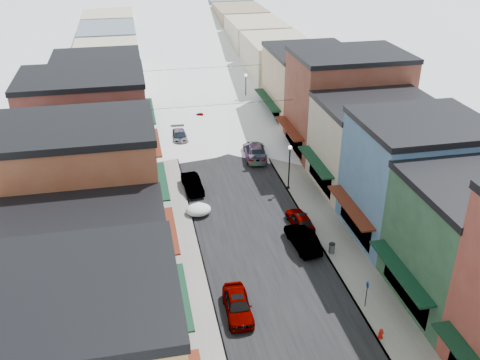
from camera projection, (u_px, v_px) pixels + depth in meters
name	position (u px, v px, depth m)	size (l,w,h in m)	color
road	(198.00, 100.00, 78.60)	(10.00, 160.00, 0.01)	black
sidewalk_left	(153.00, 103.00, 77.37)	(3.20, 160.00, 0.15)	gray
sidewalk_right	(242.00, 97.00, 79.76)	(3.20, 160.00, 0.15)	gray
curb_left	(164.00, 102.00, 77.65)	(0.10, 160.00, 0.15)	slate
curb_right	(232.00, 98.00, 79.48)	(0.10, 160.00, 0.15)	slate
bldg_l_cream	(87.00, 288.00, 32.72)	(11.30, 8.20, 9.50)	beige
bldg_l_brick_near	(82.00, 204.00, 38.90)	(12.30, 8.20, 12.50)	brown
bldg_l_grayblue	(96.00, 174.00, 47.19)	(11.30, 9.20, 9.00)	#7992A2
bldg_l_brick_far	(87.00, 127.00, 54.37)	(13.30, 9.20, 11.00)	maroon
bldg_l_tan	(100.00, 100.00, 63.48)	(11.30, 11.20, 10.00)	tan
bldg_r_green	(478.00, 243.00, 37.07)	(11.30, 9.20, 9.50)	#224830
bldg_r_blue	(415.00, 179.00, 44.66)	(11.30, 9.20, 10.50)	#3D648B
bldg_r_cream	(375.00, 144.00, 52.92)	(12.30, 9.20, 9.00)	#B3A890
bldg_r_brick_far	(346.00, 103.00, 60.26)	(13.30, 9.20, 11.50)	maroon
bldg_r_tan	(309.00, 86.00, 69.24)	(11.30, 11.20, 9.50)	tan
distant_blocks	(180.00, 39.00, 96.76)	(34.00, 55.00, 8.00)	gray
overhead_cables	(210.00, 84.00, 64.88)	(16.40, 15.04, 0.04)	black
car_silver_sedan	(238.00, 305.00, 37.34)	(1.81, 4.50, 1.53)	#AFB2B7
car_dark_hatch	(192.00, 184.00, 53.61)	(1.52, 4.37, 1.44)	black
car_silver_wagon	(179.00, 136.00, 64.62)	(1.93, 4.74, 1.37)	#A2A4AA
car_green_sedan	(303.00, 239.00, 44.72)	(1.65, 4.73, 1.56)	black
car_gray_suv	(300.00, 219.00, 47.58)	(1.65, 4.11, 1.40)	gray
car_black_sedan	(255.00, 151.00, 60.44)	(2.36, 5.81, 1.69)	black
car_lane_silver	(199.00, 119.00, 69.50)	(1.94, 4.81, 1.64)	#9B9CA2
car_lane_white	(198.00, 79.00, 85.42)	(2.78, 6.02, 1.67)	white
fire_hydrant	(381.00, 334.00, 35.21)	(0.44, 0.33, 0.75)	red
parking_sign	(367.00, 292.00, 37.57)	(0.07, 0.29, 2.17)	black
trash_can	(332.00, 248.00, 43.81)	(0.52, 0.52, 0.87)	slate
streetlamp_near	(289.00, 162.00, 52.68)	(0.39, 0.39, 4.68)	black
streetlamp_far	(246.00, 87.00, 73.86)	(0.41, 0.41, 4.90)	black
snow_pile_mid	(198.00, 209.00, 49.60)	(2.35, 2.65, 1.00)	white
snow_pile_far	(180.00, 141.00, 64.03)	(2.11, 2.50, 0.89)	white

